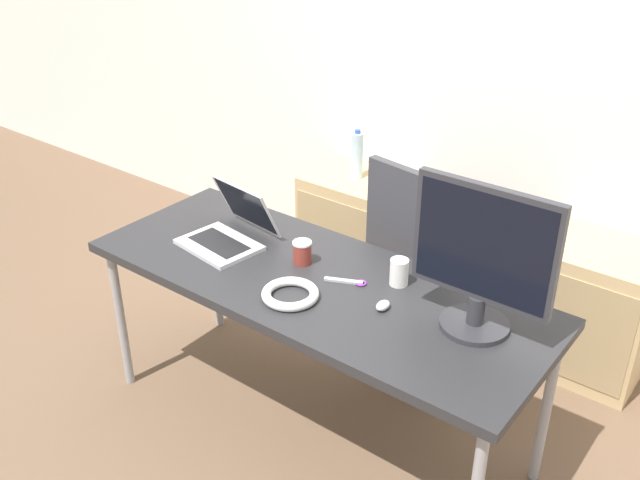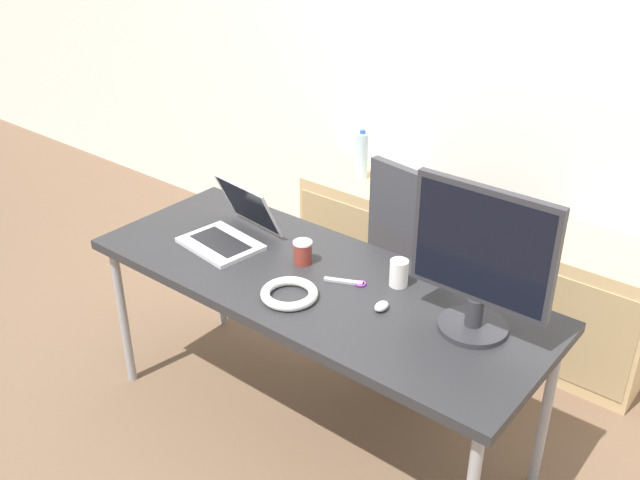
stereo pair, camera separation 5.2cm
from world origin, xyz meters
The scene contains 14 objects.
ground_plane centered at (0.00, 0.00, 0.00)m, with size 14.00×14.00×0.00m, color brown.
wall_back centered at (0.00, 1.35, 1.30)m, with size 10.00×0.05×2.60m.
desk centered at (0.00, 0.00, 0.70)m, with size 1.86×0.72×0.75m.
office_chair centered at (0.17, 0.64, 0.41)m, with size 0.56×0.59×1.08m.
cabinet_left centered at (-0.57, 1.11, 0.32)m, with size 0.52×0.43×0.64m.
cabinet_right centered at (0.77, 1.11, 0.32)m, with size 0.52×0.43×0.64m.
water_bottle centered at (-0.57, 1.11, 0.77)m, with size 0.07×0.07×0.27m.
laptop_center centered at (-0.46, 0.01, 0.80)m, with size 0.35×0.38×0.24m.
monitor centered at (0.64, 0.08, 1.02)m, with size 0.50×0.24×0.53m.
mouse centered at (0.33, -0.02, 0.76)m, with size 0.04×0.06×0.03m.
coffee_cup_white centered at (0.28, 0.16, 0.80)m, with size 0.07×0.07×0.11m.
coffee_cup_brown centered at (-0.11, 0.06, 0.80)m, with size 0.08×0.08×0.10m.
cable_coil centered at (0.02, -0.17, 0.77)m, with size 0.21×0.21×0.04m.
scissors centered at (0.13, 0.05, 0.75)m, with size 0.16×0.10×0.01m.
Camera 2 is at (1.49, -1.82, 2.18)m, focal length 40.00 mm.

